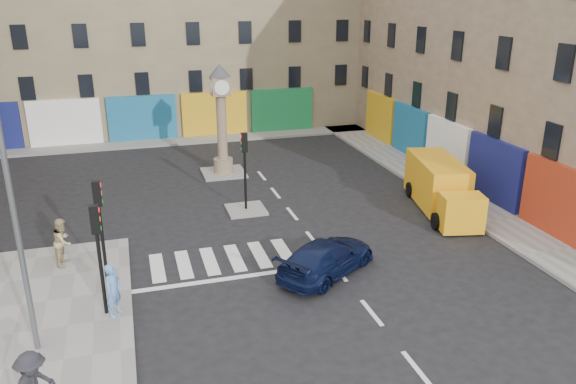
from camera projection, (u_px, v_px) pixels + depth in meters
name	position (u px, v px, depth m)	size (l,w,h in m)	color
ground	(348.00, 284.00, 20.14)	(120.00, 120.00, 0.00)	black
sidewalk_left	(3.00, 372.00, 15.38)	(7.00, 16.00, 0.15)	gray
sidewalk_right	(425.00, 177.00, 31.45)	(2.60, 30.00, 0.15)	gray
sidewalk_far	(174.00, 141.00, 39.09)	(32.00, 2.40, 0.15)	gray
island_near	(246.00, 210.00, 26.81)	(1.80, 1.80, 0.12)	gray
island_far	(224.00, 173.00, 32.22)	(2.40, 2.40, 0.12)	gray
building_right	(541.00, 28.00, 30.44)	(10.00, 30.00, 16.00)	#9B8365
building_far	(159.00, 11.00, 41.47)	(32.00, 10.00, 17.00)	#8C7E5D
traffic_light_left_near	(98.00, 243.00, 17.22)	(0.28, 0.22, 3.70)	black
traffic_light_left_far	(100.00, 215.00, 19.39)	(0.28, 0.22, 3.70)	black
traffic_light_island	(245.00, 159.00, 25.95)	(0.28, 0.22, 3.70)	black
lamp_post	(11.00, 198.00, 14.72)	(0.50, 0.25, 8.30)	#595B60
clock_pillar	(221.00, 113.00, 31.04)	(1.20, 1.20, 6.10)	#9B8365
navy_sedan	(327.00, 257.00, 20.68)	(1.83, 4.50, 1.30)	black
yellow_van	(441.00, 187.00, 26.70)	(3.19, 6.50, 2.27)	#F9A714
pedestrian_blue	(113.00, 290.00, 17.66)	(0.65, 0.42, 1.77)	#5A89CD
pedestrian_tan	(63.00, 241.00, 21.02)	(0.89, 0.70, 1.84)	tan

